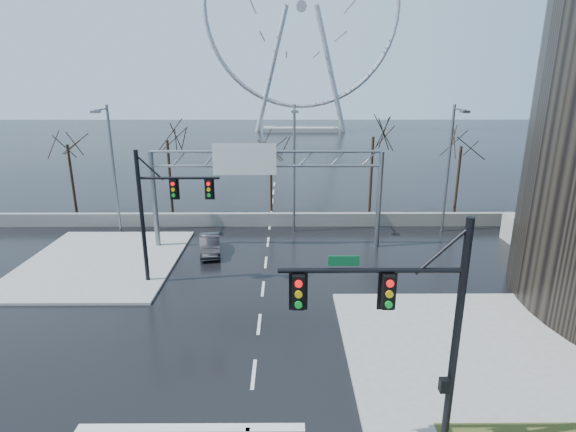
{
  "coord_description": "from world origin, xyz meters",
  "views": [
    {
      "loc": [
        1.33,
        -15.93,
        11.62
      ],
      "look_at": [
        1.48,
        9.49,
        4.0
      ],
      "focal_mm": 28.0,
      "sensor_mm": 36.0,
      "label": 1
    }
  ],
  "objects_px": {
    "car": "(210,245)",
    "sign_gantry": "(261,178)",
    "signal_mast_near": "(414,318)",
    "signal_mast_far": "(160,205)",
    "ferris_wheel": "(301,15)"
  },
  "relations": [
    {
      "from": "sign_gantry",
      "to": "car",
      "type": "distance_m",
      "value": 5.94
    },
    {
      "from": "ferris_wheel",
      "to": "car",
      "type": "xyz_separation_m",
      "value": [
        -9.01,
        -81.29,
        -25.49
      ]
    },
    {
      "from": "ferris_wheel",
      "to": "car",
      "type": "relative_size",
      "value": 13.0
    },
    {
      "from": "signal_mast_near",
      "to": "sign_gantry",
      "type": "xyz_separation_m",
      "value": [
        -5.52,
        19.0,
        0.31
      ]
    },
    {
      "from": "car",
      "to": "ferris_wheel",
      "type": "bearing_deg",
      "value": 73.6
    },
    {
      "from": "signal_mast_near",
      "to": "signal_mast_far",
      "type": "relative_size",
      "value": 1.0
    },
    {
      "from": "signal_mast_near",
      "to": "ferris_wheel",
      "type": "xyz_separation_m",
      "value": [
        -0.14,
        99.04,
        21.26
      ]
    },
    {
      "from": "signal_mast_near",
      "to": "sign_gantry",
      "type": "height_order",
      "value": "signal_mast_near"
    },
    {
      "from": "signal_mast_far",
      "to": "ferris_wheel",
      "type": "xyz_separation_m",
      "value": [
        10.87,
        86.04,
        21.3
      ]
    },
    {
      "from": "signal_mast_far",
      "to": "ferris_wheel",
      "type": "relative_size",
      "value": 0.16
    },
    {
      "from": "ferris_wheel",
      "to": "signal_mast_far",
      "type": "bearing_deg",
      "value": -97.2
    },
    {
      "from": "car",
      "to": "signal_mast_far",
      "type": "bearing_deg",
      "value": -121.49
    },
    {
      "from": "car",
      "to": "sign_gantry",
      "type": "bearing_deg",
      "value": 8.94
    },
    {
      "from": "signal_mast_far",
      "to": "sign_gantry",
      "type": "height_order",
      "value": "signal_mast_far"
    },
    {
      "from": "signal_mast_far",
      "to": "car",
      "type": "relative_size",
      "value": 2.04
    }
  ]
}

